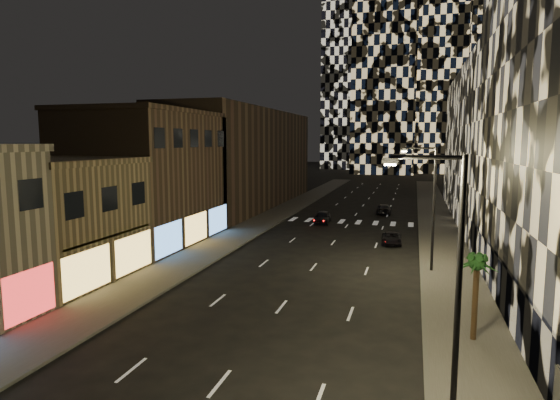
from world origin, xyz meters
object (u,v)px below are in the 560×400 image
Objects in this scene: car_dark_rightlane at (391,238)px; palm_tree at (477,269)px; car_dark_oncoming at (384,209)px; streetlight_far at (431,200)px; car_dark_midlane at (322,217)px; streetlight_near at (451,276)px.

car_dark_rightlane is 21.75m from palm_tree.
car_dark_rightlane is at bearing 94.06° from car_dark_oncoming.
car_dark_oncoming is at bearing 100.09° from streetlight_far.
streetlight_far is 2.13× the size of car_dark_midlane.
streetlight_near is 1.00× the size of streetlight_far.
car_dark_rightlane is at bearing 102.88° from palm_tree.
car_dark_oncoming is 18.45m from car_dark_rightlane.
streetlight_far is 28.11m from car_dark_oncoming.
streetlight_far reaches higher than palm_tree.
car_dark_midlane is 1.01× the size of palm_tree.
car_dark_midlane is at bearing 122.02° from streetlight_far.
streetlight_far reaches higher than car_dark_oncoming.
palm_tree is (1.77, -12.07, -1.76)m from streetlight_far.
car_dark_midlane reaches higher than car_dark_oncoming.
streetlight_far is at bearing 90.00° from streetlight_near.
car_dark_oncoming is at bearing 95.86° from streetlight_near.
streetlight_near reaches higher than car_dark_midlane.
car_dark_oncoming is (-4.85, 47.28, -4.70)m from streetlight_near.
car_dark_rightlane is at bearing 95.98° from streetlight_near.
streetlight_near is 2.36× the size of car_dark_rightlane.
car_dark_oncoming is at bearing 49.96° from car_dark_midlane.
palm_tree is (13.12, -30.22, 2.88)m from car_dark_midlane.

